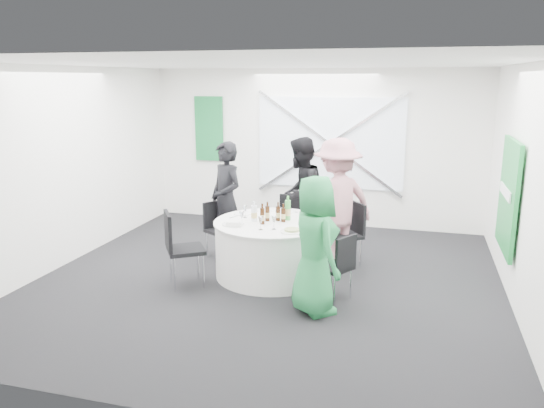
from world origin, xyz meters
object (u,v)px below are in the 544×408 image
(chair_back, at_px, (290,220))
(green_water_bottle, at_px, (288,210))
(person_man_back, at_px, (300,194))
(chair_back_right, at_px, (351,229))
(chair_front_right, at_px, (339,263))
(chair_front_left, at_px, (178,243))
(banquet_table, at_px, (272,249))
(person_woman_pink, at_px, (337,203))
(person_man_back_left, at_px, (226,199))
(person_woman_green, at_px, (315,245))
(clear_water_bottle, at_px, (254,214))
(chair_back_left, at_px, (218,225))

(chair_back, xyz_separation_m, green_water_bottle, (0.18, -0.89, 0.37))
(person_man_back, bearing_deg, chair_back_right, 64.77)
(chair_front_right, distance_m, chair_front_left, 2.04)
(banquet_table, bearing_deg, person_woman_pink, 41.74)
(person_man_back, bearing_deg, green_water_bottle, 8.97)
(chair_front_right, bearing_deg, person_woman_pink, -138.89)
(person_man_back_left, distance_m, person_woman_green, 2.34)
(green_water_bottle, xyz_separation_m, clear_water_bottle, (-0.42, -0.19, -0.03))
(person_man_back, distance_m, clear_water_bottle, 1.33)
(green_water_bottle, bearing_deg, chair_back_right, 37.60)
(chair_back, relative_size, chair_front_left, 0.90)
(person_man_back, relative_size, person_woman_green, 1.11)
(person_woman_pink, bearing_deg, banquet_table, 0.00)
(chair_back_right, distance_m, person_woman_pink, 0.44)
(banquet_table, bearing_deg, clear_water_bottle, -166.75)
(person_woman_green, distance_m, clear_water_bottle, 1.37)
(chair_front_left, relative_size, clear_water_bottle, 3.61)
(person_woman_pink, bearing_deg, person_man_back_left, -40.95)
(chair_back, bearing_deg, banquet_table, -90.00)
(chair_back, xyz_separation_m, chair_front_left, (-1.04, -1.72, 0.06))
(chair_back_left, bearing_deg, person_woman_pink, -56.95)
(person_man_back, xyz_separation_m, clear_water_bottle, (-0.34, -1.29, -0.01))
(chair_front_left, distance_m, person_woman_pink, 2.29)
(person_woman_pink, bearing_deg, chair_front_right, 58.55)
(banquet_table, xyz_separation_m, chair_front_right, (0.99, -0.59, 0.10))
(person_man_back, height_order, clear_water_bottle, person_man_back)
(chair_back_right, height_order, green_water_bottle, green_water_bottle)
(person_woman_pink, bearing_deg, chair_back, -66.12)
(chair_back_right, bearing_deg, green_water_bottle, -89.77)
(clear_water_bottle, bearing_deg, green_water_bottle, 24.56)
(person_woman_pink, xyz_separation_m, person_woman_green, (0.01, -1.66, -0.12))
(chair_front_right, distance_m, person_woman_pink, 1.36)
(chair_front_right, distance_m, person_man_back_left, 2.30)
(chair_front_right, xyz_separation_m, person_woman_green, (-0.22, -0.39, 0.32))
(chair_front_right, bearing_deg, clear_water_bottle, -82.86)
(person_man_back_left, distance_m, person_woman_pink, 1.66)
(person_man_back_left, distance_m, person_man_back, 1.16)
(chair_back, xyz_separation_m, person_woman_pink, (0.76, -0.35, 0.39))
(person_woman_pink, bearing_deg, chair_back_right, 153.52)
(chair_back, bearing_deg, chair_back_right, -16.86)
(banquet_table, relative_size, chair_back_left, 1.89)
(person_man_back, xyz_separation_m, person_woman_pink, (0.65, -0.55, 0.03))
(person_man_back_left, distance_m, green_water_bottle, 1.20)
(chair_front_left, relative_size, person_man_back, 0.56)
(chair_front_left, bearing_deg, banquet_table, -90.00)
(person_woman_green, distance_m, green_water_bottle, 1.27)
(chair_back_right, height_order, person_woman_green, person_woman_green)
(banquet_table, distance_m, person_man_back, 1.33)
(person_man_back_left, relative_size, green_water_bottle, 5.21)
(chair_front_right, height_order, person_man_back, person_man_back)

